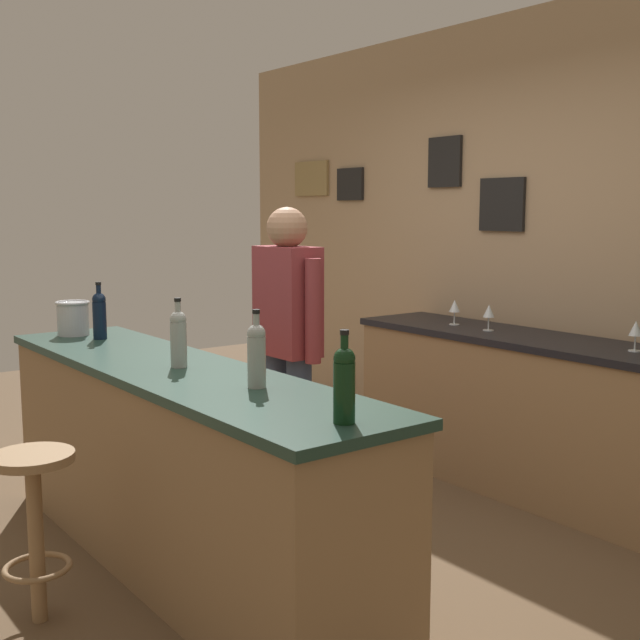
{
  "coord_description": "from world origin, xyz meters",
  "views": [
    {
      "loc": [
        3.14,
        -1.98,
        1.61
      ],
      "look_at": [
        -0.06,
        0.45,
        1.05
      ],
      "focal_mm": 44.94,
      "sensor_mm": 36.0,
      "label": 1
    }
  ],
  "objects": [
    {
      "name": "ice_bucket",
      "position": [
        -1.15,
        -0.43,
        1.02
      ],
      "size": [
        0.19,
        0.19,
        0.19
      ],
      "color": "#B7BABF",
      "rests_on": "bar_counter"
    },
    {
      "name": "wine_bottle_d",
      "position": [
        1.18,
        -0.39,
        1.06
      ],
      "size": [
        0.07,
        0.07,
        0.31
      ],
      "color": "black",
      "rests_on": "bar_counter"
    },
    {
      "name": "wine_glass_b",
      "position": [
        0.03,
        1.62,
        1.01
      ],
      "size": [
        0.07,
        0.07,
        0.16
      ],
      "color": "silver",
      "rests_on": "side_counter"
    },
    {
      "name": "wine_bottle_b",
      "position": [
        0.02,
        -0.39,
        1.06
      ],
      "size": [
        0.07,
        0.07,
        0.31
      ],
      "color": "#999E99",
      "rests_on": "bar_counter"
    },
    {
      "name": "bar_stool",
      "position": [
        0.11,
        -1.07,
        0.46
      ],
      "size": [
        0.32,
        0.32,
        0.68
      ],
      "color": "olive",
      "rests_on": "ground_plane"
    },
    {
      "name": "side_counter",
      "position": [
        0.4,
        1.65,
        0.45
      ],
      "size": [
        2.48,
        0.56,
        0.9
      ],
      "color": "olive",
      "rests_on": "ground_plane"
    },
    {
      "name": "ground_plane",
      "position": [
        0.0,
        0.0,
        0.0
      ],
      "size": [
        10.0,
        10.0,
        0.0
      ],
      "primitive_type": "plane",
      "color": "brown"
    },
    {
      "name": "wine_glass_a",
      "position": [
        -0.26,
        1.64,
        1.01
      ],
      "size": [
        0.07,
        0.07,
        0.16
      ],
      "color": "silver",
      "rests_on": "side_counter"
    },
    {
      "name": "wine_bottle_a",
      "position": [
        -0.94,
        -0.36,
        1.06
      ],
      "size": [
        0.07,
        0.07,
        0.31
      ],
      "color": "black",
      "rests_on": "bar_counter"
    },
    {
      "name": "wine_bottle_c",
      "position": [
        0.56,
        -0.34,
        1.06
      ],
      "size": [
        0.07,
        0.07,
        0.31
      ],
      "color": "#999E99",
      "rests_on": "bar_counter"
    },
    {
      "name": "bartender",
      "position": [
        -0.21,
        0.35,
        0.94
      ],
      "size": [
        0.52,
        0.21,
        1.62
      ],
      "color": "#384766",
      "rests_on": "ground_plane"
    },
    {
      "name": "bar_counter",
      "position": [
        0.0,
        -0.4,
        0.46
      ],
      "size": [
        2.67,
        0.6,
        0.92
      ],
      "color": "olive",
      "rests_on": "ground_plane"
    },
    {
      "name": "wine_glass_c",
      "position": [
        0.94,
        1.67,
        1.01
      ],
      "size": [
        0.07,
        0.07,
        0.16
      ],
      "color": "silver",
      "rests_on": "side_counter"
    },
    {
      "name": "back_wall",
      "position": [
        0.03,
        2.03,
        1.42
      ],
      "size": [
        6.0,
        0.09,
        2.8
      ],
      "color": "tan",
      "rests_on": "ground_plane"
    }
  ]
}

